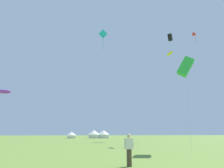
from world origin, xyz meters
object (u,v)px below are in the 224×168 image
kite_yellow_parafoil (170,54)px  kite_green_box (185,67)px  kite_black_box (170,37)px  festival_tent_left (71,135)px  kite_purple_parafoil (4,92)px  person_spectator (129,150)px  kite_red_delta (195,34)px  kite_cyan_diamond (103,36)px  festival_tent_right (103,134)px  festival_tent_center (94,134)px

kite_yellow_parafoil → kite_green_box: bearing=-112.9°
kite_black_box → festival_tent_left: 49.88m
kite_purple_parafoil → kite_black_box: bearing=11.6°
kite_black_box → kite_purple_parafoil: bearing=-168.4°
kite_yellow_parafoil → person_spectator: kite_yellow_parafoil is taller
kite_red_delta → kite_purple_parafoil: 54.36m
kite_purple_parafoil → kite_red_delta: bearing=2.8°
kite_red_delta → kite_green_box: 41.95m
kite_black_box → festival_tent_left: kite_black_box is taller
kite_yellow_parafoil → kite_red_delta: size_ratio=0.53×
kite_black_box → person_spectator: (-28.39, -43.05, -32.46)m
kite_red_delta → kite_cyan_diamond: bearing=165.5°
kite_black_box → festival_tent_left: bearing=144.0°
kite_cyan_diamond → festival_tent_left: kite_cyan_diamond is taller
person_spectator → kite_yellow_parafoil: bearing=54.3°
kite_cyan_diamond → festival_tent_right: bearing=79.3°
kite_green_box → kite_red_delta: bearing=50.3°
kite_green_box → festival_tent_left: 58.99m
kite_cyan_diamond → person_spectator: 53.07m
kite_green_box → kite_black_box: bearing=61.6°
kite_cyan_diamond → festival_tent_right: kite_cyan_diamond is taller
festival_tent_left → person_spectator: bearing=-87.7°
kite_green_box → festival_tent_right: size_ratio=2.30×
kite_cyan_diamond → kite_green_box: kite_cyan_diamond is taller
kite_black_box → kite_green_box: 46.04m
kite_black_box → festival_tent_right: kite_black_box is taller
kite_purple_parafoil → festival_tent_left: bearing=64.8°
kite_red_delta → person_spectator: (-32.60, -36.03, -30.30)m
kite_red_delta → festival_tent_left: (-35.19, 29.54, -29.80)m
kite_red_delta → kite_purple_parafoil: (-50.21, -2.43, -20.69)m
kite_black_box → festival_tent_center: size_ratio=7.39×
festival_tent_left → kite_red_delta: bearing=-40.0°
kite_yellow_parafoil → festival_tent_left: size_ratio=4.56×
kite_black_box → person_spectator: bearing=-123.4°
kite_black_box → festival_tent_left: (-30.99, 22.52, -31.96)m
kite_purple_parafoil → festival_tent_right: (27.26, 31.97, -8.80)m
kite_purple_parafoil → festival_tent_center: 40.60m
festival_tent_left → festival_tent_center: 8.44m
person_spectator → kite_red_delta: bearing=47.9°
kite_red_delta → kite_green_box: (-22.88, -27.59, -21.79)m
festival_tent_center → person_spectator: bearing=-95.1°
kite_cyan_diamond → kite_black_box: kite_black_box is taller
kite_black_box → kite_yellow_parafoil: bearing=-121.2°
festival_tent_left → kite_yellow_parafoil: bearing=-68.6°
kite_black_box → kite_yellow_parafoil: size_ratio=2.02×
kite_purple_parafoil → kite_green_box: size_ratio=1.04×
kite_black_box → kite_red_delta: (4.21, -7.02, -2.16)m
kite_yellow_parafoil → kite_purple_parafoil: (-32.54, 12.81, -6.27)m
kite_cyan_diamond → kite_black_box: 23.09m
kite_black_box → festival_tent_center: bearing=135.0°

